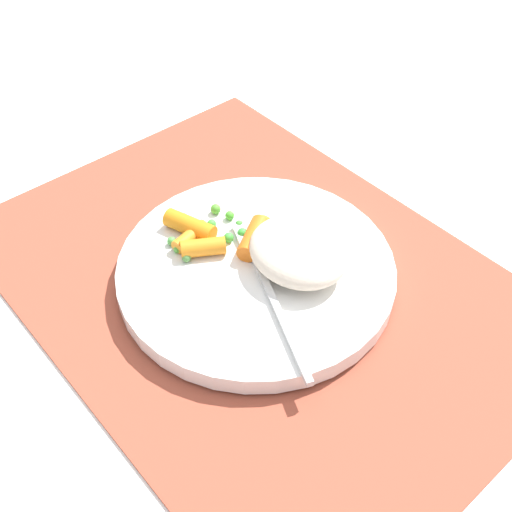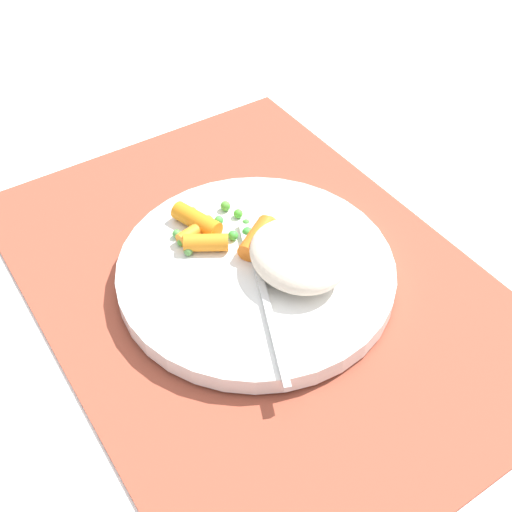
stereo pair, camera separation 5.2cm
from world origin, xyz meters
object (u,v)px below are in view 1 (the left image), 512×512
(rice_mound, at_px, (298,251))
(carrot_portion, at_px, (219,236))
(plate, at_px, (256,271))
(fork, at_px, (264,279))

(rice_mound, height_order, carrot_portion, rice_mound)
(plate, xyz_separation_m, fork, (-0.02, 0.01, 0.01))
(fork, bearing_deg, plate, -23.29)
(carrot_portion, relative_size, fork, 0.56)
(carrot_portion, bearing_deg, rice_mound, -153.63)
(plate, relative_size, fork, 1.42)
(rice_mound, relative_size, fork, 0.53)
(carrot_portion, height_order, fork, carrot_portion)
(plate, bearing_deg, fork, 156.71)
(carrot_portion, xyz_separation_m, fork, (-0.06, 0.00, -0.01))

